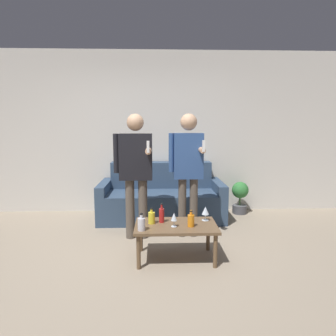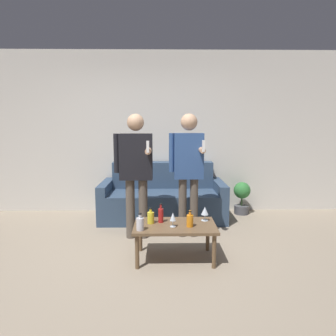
{
  "view_description": "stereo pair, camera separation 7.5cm",
  "coord_description": "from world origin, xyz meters",
  "px_view_note": "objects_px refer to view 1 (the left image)",
  "views": [
    {
      "loc": [
        0.25,
        -2.92,
        1.48
      ],
      "look_at": [
        0.39,
        0.75,
        0.95
      ],
      "focal_mm": 32.0,
      "sensor_mm": 36.0,
      "label": 1
    },
    {
      "loc": [
        0.33,
        -2.93,
        1.48
      ],
      "look_at": [
        0.39,
        0.75,
        0.95
      ],
      "focal_mm": 32.0,
      "sensor_mm": 36.0,
      "label": 2
    }
  ],
  "objects_px": {
    "couch": "(162,198)",
    "person_standing_right": "(188,164)",
    "person_standing_left": "(135,166)",
    "coffee_table": "(176,229)",
    "bottle_orange": "(191,220)"
  },
  "relations": [
    {
      "from": "bottle_orange",
      "to": "person_standing_left",
      "type": "relative_size",
      "value": 0.11
    },
    {
      "from": "person_standing_left",
      "to": "person_standing_right",
      "type": "distance_m",
      "value": 0.68
    },
    {
      "from": "coffee_table",
      "to": "person_standing_right",
      "type": "height_order",
      "value": "person_standing_right"
    },
    {
      "from": "couch",
      "to": "person_standing_right",
      "type": "bearing_deg",
      "value": -68.26
    },
    {
      "from": "bottle_orange",
      "to": "person_standing_right",
      "type": "height_order",
      "value": "person_standing_right"
    },
    {
      "from": "bottle_orange",
      "to": "person_standing_left",
      "type": "xyz_separation_m",
      "value": [
        -0.64,
        0.72,
        0.49
      ]
    },
    {
      "from": "bottle_orange",
      "to": "person_standing_right",
      "type": "bearing_deg",
      "value": 86.9
    },
    {
      "from": "couch",
      "to": "bottle_orange",
      "type": "relative_size",
      "value": 10.8
    },
    {
      "from": "couch",
      "to": "person_standing_left",
      "type": "xyz_separation_m",
      "value": [
        -0.34,
        -0.88,
        0.64
      ]
    },
    {
      "from": "coffee_table",
      "to": "person_standing_left",
      "type": "height_order",
      "value": "person_standing_left"
    },
    {
      "from": "couch",
      "to": "coffee_table",
      "type": "height_order",
      "value": "couch"
    },
    {
      "from": "couch",
      "to": "person_standing_left",
      "type": "relative_size",
      "value": 1.2
    },
    {
      "from": "bottle_orange",
      "to": "person_standing_right",
      "type": "relative_size",
      "value": 0.11
    },
    {
      "from": "coffee_table",
      "to": "person_standing_right",
      "type": "distance_m",
      "value": 0.95
    },
    {
      "from": "coffee_table",
      "to": "person_standing_right",
      "type": "bearing_deg",
      "value": 73.96
    }
  ]
}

